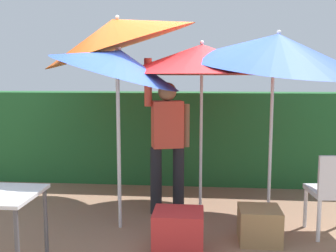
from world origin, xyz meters
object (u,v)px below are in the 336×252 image
chair_plastic (334,189)px  cooler_box (178,232)px  umbrella_orange (117,33)px  umbrella_navy (202,60)px  umbrella_yellow (276,50)px  umbrella_rainbow (118,62)px  person_vendor (167,138)px  crate_cardboard (259,225)px

chair_plastic → cooler_box: bearing=-162.3°
umbrella_orange → umbrella_navy: bearing=-12.3°
umbrella_orange → umbrella_yellow: umbrella_orange is taller
umbrella_navy → chair_plastic: 2.04m
chair_plastic → cooler_box: (-1.58, -0.50, -0.31)m
umbrella_rainbow → umbrella_navy: bearing=32.8°
umbrella_navy → person_vendor: bearing=-166.6°
umbrella_rainbow → person_vendor: bearing=44.6°
chair_plastic → cooler_box: 1.68m
person_vendor → chair_plastic: person_vendor is taller
chair_plastic → crate_cardboard: chair_plastic is taller
umbrella_orange → umbrella_navy: size_ratio=1.33×
umbrella_rainbow → crate_cardboard: bearing=-10.6°
umbrella_orange → chair_plastic: 3.12m
umbrella_navy → person_vendor: (-0.41, -0.10, -0.93)m
umbrella_yellow → chair_plastic: (0.56, -0.40, -1.45)m
umbrella_yellow → chair_plastic: umbrella_yellow is taller
umbrella_yellow → chair_plastic: bearing=-35.6°
umbrella_orange → umbrella_yellow: (1.89, -0.48, -0.26)m
person_vendor → chair_plastic: size_ratio=2.11×
crate_cardboard → chair_plastic: bearing=14.0°
chair_plastic → cooler_box: chair_plastic is taller
umbrella_navy → chair_plastic: bearing=-25.3°
person_vendor → cooler_box: person_vendor is taller
umbrella_rainbow → cooler_box: bearing=-40.8°
umbrella_orange → cooler_box: size_ratio=5.89×
umbrella_orange → umbrella_navy: 1.16m
umbrella_yellow → crate_cardboard: bearing=-110.0°
umbrella_rainbow → umbrella_orange: umbrella_orange is taller
umbrella_orange → umbrella_yellow: size_ratio=1.17×
umbrella_yellow → umbrella_navy: bearing=163.0°
chair_plastic → umbrella_navy: bearing=154.7°
umbrella_navy → umbrella_rainbow: bearing=-147.2°
umbrella_orange → cooler_box: 2.60m
umbrella_rainbow → umbrella_yellow: bearing=10.6°
person_vendor → umbrella_navy: bearing=13.4°
person_vendor → cooler_box: bearing=-79.1°
umbrella_rainbow → chair_plastic: 2.61m
chair_plastic → cooler_box: size_ratio=1.89×
person_vendor → cooler_box: size_ratio=3.99×
umbrella_orange → person_vendor: size_ratio=1.48×
umbrella_rainbow → cooler_box: (0.68, -0.59, -1.61)m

